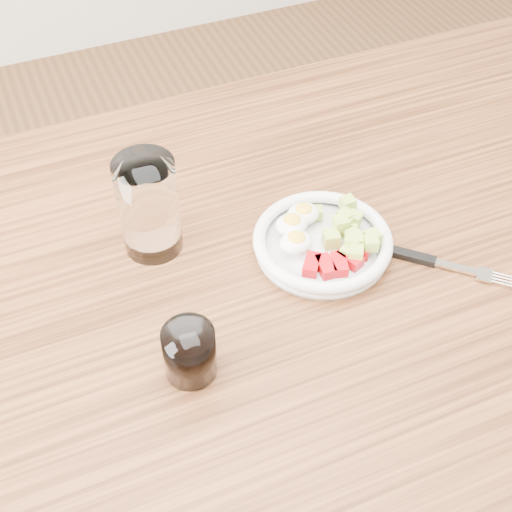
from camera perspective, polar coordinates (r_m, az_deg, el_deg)
The scene contains 6 objects.
ground at distance 1.63m, azimuth 0.49°, elevation -19.76°, with size 4.00×4.00×0.00m, color brown.
dining_table at distance 1.05m, azimuth 0.72°, elevation -5.10°, with size 1.50×0.90×0.77m.
bowl at distance 0.99m, azimuth 5.35°, elevation 1.24°, with size 0.19×0.19×0.05m.
fork at distance 1.01m, azimuth 12.91°, elevation -0.16°, with size 0.17×0.16×0.01m.
water_glass at distance 0.97m, azimuth -8.58°, elevation 3.95°, with size 0.08×0.08×0.15m, color white.
coffee_glass at distance 0.85m, azimuth -5.33°, elevation -7.70°, with size 0.06×0.06×0.07m.
Camera 1 is at (-0.26, -0.59, 1.50)m, focal length 50.00 mm.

